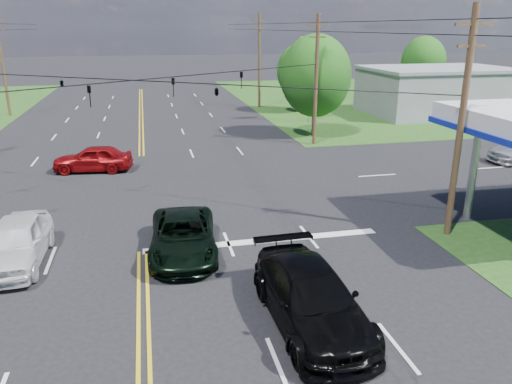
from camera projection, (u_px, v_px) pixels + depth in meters
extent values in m
plane|color=black|center=(142.00, 191.00, 27.46)|extent=(280.00, 280.00, 0.00)
cube|color=#1D4215|center=(418.00, 97.00, 64.29)|extent=(46.00, 48.00, 0.03)
cube|color=silver|center=(264.00, 241.00, 21.08)|extent=(10.00, 0.50, 0.02)
cube|color=slate|center=(437.00, 92.00, 51.45)|extent=(14.00, 10.00, 4.40)
cylinder|color=#A5A5AA|center=(473.00, 171.00, 22.86)|extent=(0.36, 0.36, 4.65)
cylinder|color=#402A1B|center=(461.00, 127.00, 20.29)|extent=(0.28, 0.28, 9.50)
cube|color=#402A1B|center=(474.00, 24.00, 19.05)|extent=(1.60, 0.12, 0.12)
cube|color=#402A1B|center=(471.00, 46.00, 19.30)|extent=(1.20, 0.10, 0.10)
cylinder|color=#402A1B|center=(316.00, 82.00, 36.97)|extent=(0.28, 0.28, 9.50)
cube|color=#402A1B|center=(318.00, 25.00, 35.73)|extent=(1.60, 0.12, 0.12)
cube|color=#402A1B|center=(318.00, 37.00, 35.98)|extent=(1.20, 0.10, 0.10)
cylinder|color=#402A1B|center=(3.00, 65.00, 49.17)|extent=(0.28, 0.28, 10.00)
cylinder|color=#402A1B|center=(259.00, 61.00, 54.50)|extent=(0.28, 0.28, 10.00)
cube|color=#402A1B|center=(259.00, 21.00, 53.17)|extent=(1.60, 0.12, 0.12)
cube|color=#402A1B|center=(259.00, 29.00, 53.43)|extent=(1.20, 0.10, 0.10)
imported|color=black|center=(90.00, 96.00, 23.99)|extent=(0.17, 0.21, 1.05)
imported|color=black|center=(173.00, 87.00, 27.51)|extent=(0.17, 0.21, 1.05)
imported|color=black|center=(241.00, 80.00, 31.26)|extent=(0.17, 0.21, 1.05)
imported|color=black|center=(62.00, 83.00, 27.37)|extent=(1.24, 0.26, 0.50)
imported|color=black|center=(217.00, 90.00, 23.96)|extent=(1.24, 0.26, 0.50)
cylinder|color=black|center=(390.00, 21.00, 25.47)|extent=(0.04, 100.00, 0.04)
cylinder|color=black|center=(389.00, 33.00, 25.66)|extent=(0.04, 100.00, 0.04)
cylinder|color=#402A1B|center=(314.00, 116.00, 40.93)|extent=(0.36, 0.36, 3.30)
ellipsoid|color=#144412|center=(316.00, 76.00, 39.92)|extent=(5.70, 5.70, 6.60)
cylinder|color=#402A1B|center=(300.00, 98.00, 52.63)|extent=(0.36, 0.36, 2.86)
ellipsoid|color=#144412|center=(301.00, 71.00, 51.75)|extent=(4.94, 4.94, 5.72)
cylinder|color=#402A1B|center=(421.00, 87.00, 61.75)|extent=(0.36, 0.36, 3.08)
ellipsoid|color=#144412|center=(423.00, 62.00, 60.80)|extent=(5.32, 5.32, 6.16)
imported|color=black|center=(183.00, 236.00, 19.68)|extent=(2.96, 5.68, 1.53)
imported|color=black|center=(311.00, 298.00, 14.97)|extent=(2.68, 6.17, 1.77)
imported|color=silver|center=(16.00, 242.00, 18.83)|extent=(2.18, 5.19, 1.75)
imported|color=maroon|center=(93.00, 158.00, 31.04)|extent=(4.98, 2.53, 1.63)
cylinder|color=#A5A5AA|center=(309.00, 80.00, 46.08)|extent=(0.20, 0.20, 7.85)
cube|color=yellow|center=(311.00, 43.00, 45.03)|extent=(2.16, 0.75, 1.08)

